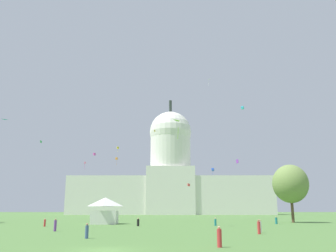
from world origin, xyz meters
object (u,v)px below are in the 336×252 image
Objects in this scene: kite_turquoise_mid at (4,121)px; person_denim_lawn_far_left at (87,231)px; kite_green_mid at (41,142)px; kite_magenta_mid at (94,154)px; person_red_back_right at (45,223)px; kite_violet_low at (237,161)px; tree_east_near at (290,184)px; kite_pink_mid at (85,163)px; person_red_edge_west at (219,238)px; person_black_deep_crowd at (138,222)px; person_white_aisle_center at (260,227)px; kite_orange_mid at (117,159)px; kite_lime_mid at (180,123)px; event_tent at (105,211)px; kite_white_high at (208,80)px; kite_yellow_mid at (118,148)px; person_red_mid_left at (259,227)px; kite_gold_high at (155,131)px; person_purple_back_center at (55,225)px; person_teal_front_left at (215,222)px; kite_cyan_high at (242,108)px; kite_red_low at (189,185)px; capitol_building at (171,180)px; person_teal_mid_right at (276,221)px; kite_blue_mid at (213,170)px.

person_denim_lawn_far_left is at bearing 101.31° from kite_turquoise_mid.
kite_magenta_mid is at bearing 50.89° from kite_green_mid.
kite_violet_low is at bearing 170.39° from person_red_back_right.
kite_pink_mid reaches higher than tree_east_near.
person_black_deep_crowd is at bearing 84.52° from person_red_edge_west.
person_denim_lawn_far_left is at bearing 32.44° from person_white_aisle_center.
kite_turquoise_mid reaches higher than person_black_deep_crowd.
kite_orange_mid reaches higher than kite_lime_mid.
person_red_edge_west is 55.71m from kite_turquoise_mid.
kite_orange_mid is (-14.17, 108.95, 26.30)m from event_tent.
kite_magenta_mid is (6.25, 57.99, 4.41)m from kite_green_mid.
kite_yellow_mid is at bearing -161.67° from kite_white_high.
kite_gold_high reaches higher than person_red_mid_left.
person_purple_back_center is 1.17× the size of person_teal_front_left.
kite_violet_low is (4.97, 41.14, 14.27)m from person_white_aisle_center.
kite_pink_mid is at bearing 93.89° from person_denim_lawn_far_left.
kite_cyan_high reaches higher than kite_red_low.
event_tent is at bearing 90.32° from person_red_edge_west.
capitol_building is 29.42× the size of kite_pink_mid.
kite_magenta_mid reaches higher than kite_violet_low.
event_tent is 4.14× the size of person_red_mid_left.
person_red_edge_west is at bearing -88.84° from capitol_building.
person_red_mid_left is at bearing -15.76° from kite_yellow_mid.
kite_white_high is 0.60× the size of kite_pink_mid.
kite_turquoise_mid is at bearing 142.96° from kite_violet_low.
event_tent is at bearing 87.65° from person_denim_lawn_far_left.
person_red_back_right is 0.92× the size of person_teal_mid_right.
kite_turquoise_mid reaches higher than person_purple_back_center.
person_teal_front_left is at bearing -109.72° from person_red_mid_left.
capitol_building is at bearing 115.13° from kite_yellow_mid.
event_tent is 56.42m from kite_green_mid.
kite_turquoise_mid is 112.34m from kite_yellow_mid.
capitol_building reaches higher than person_purple_back_center.
capitol_building is 114.35× the size of kite_violet_low.
person_red_back_right is at bearing 147.66° from kite_turquoise_mid.
kite_gold_high is at bearing 33.19° from kite_lime_mid.
kite_turquoise_mid is 55.27m from kite_violet_low.
kite_violet_low is 0.37× the size of kite_blue_mid.
kite_red_low is (-2.95, 115.39, 12.90)m from person_red_mid_left.
kite_gold_high is (-10.45, 129.80, 26.48)m from kite_lime_mid.
person_red_back_right is at bearing 27.35° from kite_orange_mid.
kite_yellow_mid reaches higher than kite_orange_mid.
kite_magenta_mid is 37.13m from kite_gold_high.
person_white_aisle_center is 82.67m from kite_cyan_high.
kite_yellow_mid is 0.88× the size of kite_lime_mid.
kite_cyan_high reaches higher than person_white_aisle_center.
person_denim_lawn_far_left is 0.89× the size of person_red_mid_left.
kite_pink_mid is at bearing -1.17° from person_teal_mid_right.
person_white_aisle_center is 148.20m from kite_pink_mid.
person_teal_mid_right is 0.93× the size of person_red_edge_west.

